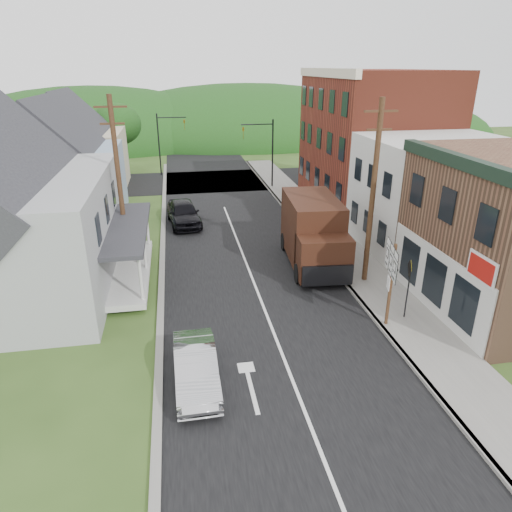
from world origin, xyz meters
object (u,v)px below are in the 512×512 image
warning_sign (409,281)px  delivery_van (314,233)px  silver_sedan (196,368)px  dark_sedan (184,213)px  route_sign_cluster (391,273)px

warning_sign → delivery_van: bearing=124.6°
delivery_van → warning_sign: (2.19, -6.53, 0.04)m
silver_sedan → dark_sedan: (0.12, 17.54, 0.16)m
dark_sedan → route_sign_cluster: bearing=-68.8°
dark_sedan → route_sign_cluster: (7.96, -15.11, 1.65)m
route_sign_cluster → warning_sign: (1.05, 0.38, -0.61)m
delivery_van → route_sign_cluster: 7.03m
delivery_van → warning_sign: bearing=-67.0°
dark_sedan → delivery_van: (6.83, -8.20, 1.01)m
silver_sedan → dark_sedan: dark_sedan is taller
dark_sedan → silver_sedan: bearing=-96.9°
route_sign_cluster → dark_sedan: bearing=132.2°
silver_sedan → delivery_van: size_ratio=0.61×
dark_sedan → warning_sign: size_ratio=1.82×
route_sign_cluster → warning_sign: size_ratio=1.33×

